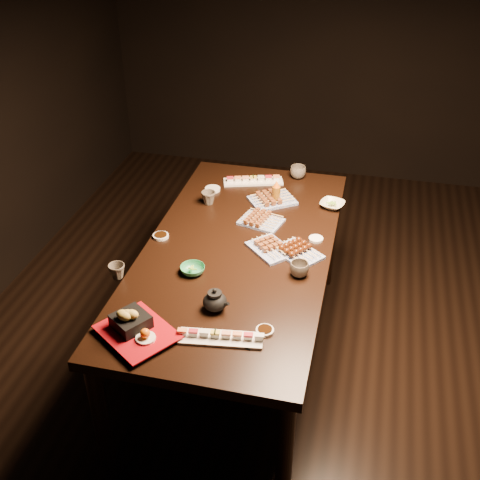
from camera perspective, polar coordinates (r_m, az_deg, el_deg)
name	(u,v)px	position (r m, az deg, el deg)	size (l,w,h in m)	color
ground	(305,377)	(3.34, 6.23, -12.78)	(5.00, 5.00, 0.00)	black
dining_table	(238,309)	(3.15, -0.21, -6.51)	(0.90, 1.80, 0.75)	black
sushi_platter_near	(221,336)	(2.41, -1.84, -9.05)	(0.34, 0.09, 0.04)	white
sushi_platter_far	(253,179)	(3.52, 1.26, 5.78)	(0.34, 0.10, 0.04)	white
yakitori_plate_center	(261,218)	(3.12, 2.01, 2.07)	(0.21, 0.15, 0.05)	#828EB6
yakitori_plate_right	(271,246)	(2.91, 2.94, -0.53)	(0.22, 0.16, 0.06)	#828EB6
yakitori_plate_left	(272,197)	(3.32, 3.09, 4.09)	(0.24, 0.17, 0.06)	#828EB6
tsukune_plate	(298,250)	(2.89, 5.52, -0.93)	(0.22, 0.16, 0.06)	#828EB6
edamame_bowl_green	(193,270)	(2.77, -4.51, -2.82)	(0.11, 0.11, 0.04)	#2D8B55
edamame_bowl_cream	(332,205)	(3.31, 8.74, 3.34)	(0.13, 0.13, 0.03)	beige
tempura_tray	(136,325)	(2.43, -9.80, -7.98)	(0.30, 0.24, 0.11)	black
teacup_near_left	(117,271)	(2.77, -11.59, -2.93)	(0.08, 0.08, 0.07)	#51493E
teacup_mid_right	(299,269)	(2.74, 5.64, -2.77)	(0.09, 0.09, 0.07)	#51493E
teacup_far_left	(209,198)	(3.30, -3.00, 4.01)	(0.08, 0.08, 0.07)	#51493E
teacup_far_right	(298,172)	(3.59, 5.52, 6.42)	(0.09, 0.09, 0.07)	#51493E
teapot	(215,299)	(2.53, -2.40, -5.64)	(0.12, 0.12, 0.10)	black
condiment_bottle	(276,192)	(3.29, 3.46, 4.55)	(0.05, 0.05, 0.14)	brown
sauce_dish_west	(161,236)	(3.04, -7.52, 0.37)	(0.08, 0.08, 0.01)	white
sauce_dish_east	(316,239)	(3.02, 7.21, 0.10)	(0.07, 0.07, 0.01)	white
sauce_dish_se	(265,331)	(2.45, 2.37, -8.57)	(0.07, 0.07, 0.01)	white
sauce_dish_nw	(213,189)	(3.45, -2.61, 4.84)	(0.09, 0.09, 0.02)	white
chopsticks_near	(129,326)	(2.51, -10.49, -8.05)	(0.22, 0.02, 0.01)	black
chopsticks_se	(227,342)	(2.40, -1.23, -9.65)	(0.20, 0.02, 0.01)	black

